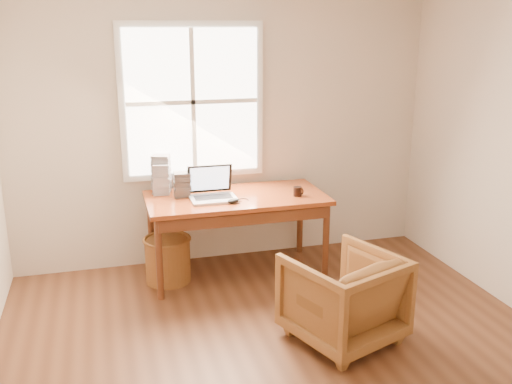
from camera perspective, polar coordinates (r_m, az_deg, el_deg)
room_shell at (r=3.43m, az=3.99°, el=1.15°), size 4.04×4.54×2.64m
desk at (r=5.11m, az=-2.01°, el=-0.60°), size 1.60×0.80×0.04m
armchair at (r=4.22m, az=8.69°, el=-10.36°), size 0.92×0.93×0.67m
wicker_stool at (r=5.19m, az=-8.80°, el=-6.74°), size 0.49×0.49×0.40m
laptop at (r=4.95m, az=-4.28°, el=0.76°), size 0.39×0.40×0.29m
mouse at (r=4.89m, az=-2.26°, el=-0.90°), size 0.13×0.11×0.04m
coffee_mug at (r=5.10m, az=4.17°, el=0.05°), size 0.09×0.09×0.09m
cd_stack_a at (r=5.19m, az=-9.47°, el=1.29°), size 0.15×0.14×0.28m
cd_stack_b at (r=5.10m, az=-7.39°, el=0.71°), size 0.15×0.13×0.22m
cd_stack_c at (r=5.23m, az=-9.44°, el=1.78°), size 0.19×0.18×0.35m
cd_stack_d at (r=5.27m, az=-6.90°, el=1.07°), size 0.15×0.13×0.18m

